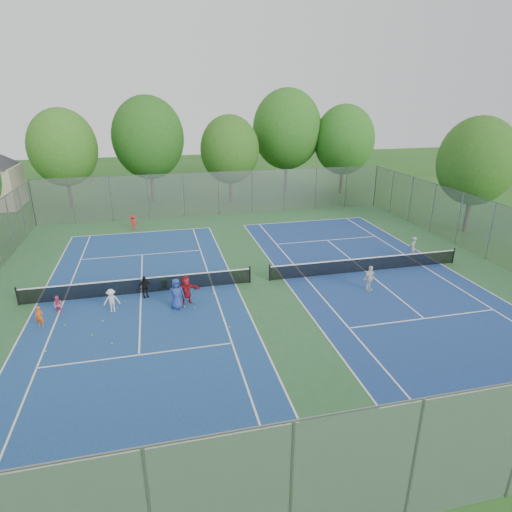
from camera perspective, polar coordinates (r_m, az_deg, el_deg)
The scene contains 38 objects.
ground at distance 25.98m, azimuth 0.51°, elevation -3.44°, with size 120.00×120.00×0.00m, color #23551A.
court_pad at distance 25.98m, azimuth 0.51°, elevation -3.43°, with size 32.00×32.00×0.01m, color #2C5E33.
court_left at distance 25.37m, azimuth -15.08°, elevation -4.79°, with size 10.97×23.77×0.01m, color navy.
court_right at distance 28.35m, azimuth 14.39°, elevation -1.96°, with size 10.97×23.77×0.01m, color navy.
net_left at distance 25.19m, azimuth -15.17°, elevation -3.89°, with size 12.87×0.10×0.91m, color black.
net_right at distance 28.19m, azimuth 14.47°, elevation -1.14°, with size 12.87×0.10×0.91m, color black.
fence_north at distance 40.36m, azimuth -4.99°, elevation 8.28°, with size 32.00×0.10×4.00m, color gray.
fence_south at distance 12.50m, azimuth 20.25°, elevation -24.53°, with size 32.00×0.10×4.00m, color gray.
fence_east at distance 32.80m, azimuth 28.83°, elevation 2.83°, with size 32.00×0.10×4.00m, color gray.
tree_nw at distance 46.01m, azimuth -24.35°, elevation 13.03°, with size 6.40×6.40×9.58m.
tree_nl at distance 46.19m, azimuth -14.18°, elevation 15.03°, with size 7.20×7.20×10.69m.
tree_nc at distance 44.99m, azimuth -3.53°, elevation 13.98°, with size 6.00×6.00×8.85m.
tree_nr at distance 49.39m, azimuth 4.15°, elevation 16.49°, with size 7.60×7.60×11.42m.
tree_ne at distance 49.77m, azimuth 11.67°, elevation 14.92°, with size 6.60×6.60×9.77m.
tree_side_e at distance 38.42m, azimuth 27.36°, elevation 11.15°, with size 6.00×6.00×9.20m.
ball_crate at distance 23.26m, azimuth -10.68°, elevation -6.48°, with size 0.33×0.33×0.29m, color blue.
ball_hopper at distance 25.70m, azimuth -12.15°, elevation -3.59°, with size 0.26×0.26×0.51m, color #268E3A.
student_a at distance 23.42m, azimuth -26.92°, elevation -7.23°, with size 0.40×0.26×1.10m, color #EB5B16.
student_b at distance 24.29m, azimuth -24.87°, elevation -5.98°, with size 0.50×0.39×1.03m, color #CF5079.
student_c at distance 23.49m, azimuth -18.69°, elevation -5.64°, with size 0.83×0.47×1.28m, color silver.
student_d at distance 24.56m, azimuth -14.62°, elevation -4.02°, with size 0.75×0.31×1.28m, color black.
student_e at distance 22.86m, azimuth -10.57°, elevation -5.00°, with size 0.83×0.54×1.70m, color navy.
student_f at distance 23.30m, azimuth -9.29°, elevation -4.51°, with size 1.51×0.48×1.62m, color maroon.
child_far_baseline at distance 37.32m, azimuth -16.04°, elevation 4.34°, with size 0.81×0.46×1.25m, color red.
instructor at distance 31.16m, azimuth 20.14°, elevation 1.01°, with size 0.58×0.38×1.60m, color #99999B.
teen_court_b at distance 25.41m, azimuth 14.89°, elevation -2.89°, with size 0.89×0.37×1.52m, color silver.
tennis_ball_0 at distance 21.40m, azimuth -26.23°, elevation -11.35°, with size 0.07×0.07×0.07m, color #C2D431.
tennis_ball_1 at distance 24.49m, azimuth -5.75°, elevation -5.04°, with size 0.07×0.07×0.07m, color #BBD030.
tennis_ball_2 at distance 22.89m, azimuth -19.78°, elevation -8.21°, with size 0.07×0.07×0.07m, color #D2EC36.
tennis_ball_3 at distance 21.11m, azimuth -3.53°, elevation -9.47°, with size 0.07×0.07×0.07m, color #B8E034.
tennis_ball_4 at distance 23.08m, azimuth -8.17°, elevation -6.85°, with size 0.07×0.07×0.07m, color #C6EB36.
tennis_ball_5 at distance 23.25m, azimuth -9.50°, elevation -6.71°, with size 0.07×0.07×0.07m, color #E5EF37.
tennis_ball_6 at distance 21.63m, azimuth -4.34°, elevation -8.68°, with size 0.07×0.07×0.07m, color yellow.
tennis_ball_7 at distance 23.20m, azimuth -24.08°, elevation -8.45°, with size 0.07×0.07×0.07m, color #BBD230.
tennis_ball_8 at distance 21.84m, azimuth -21.03°, elevation -9.85°, with size 0.07×0.07×0.07m, color #BBCE30.
tennis_ball_9 at distance 23.97m, azimuth -18.00°, elevation -6.63°, with size 0.07×0.07×0.07m, color #CBE635.
tennis_ball_10 at distance 24.52m, azimuth -17.03°, elevation -5.88°, with size 0.07×0.07×0.07m, color #AFC22D.
tennis_ball_11 at distance 20.86m, azimuth -18.65°, elevation -11.04°, with size 0.07×0.07×0.07m, color gold.
Camera 1 is at (-5.72, -23.01, 10.63)m, focal length 30.00 mm.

